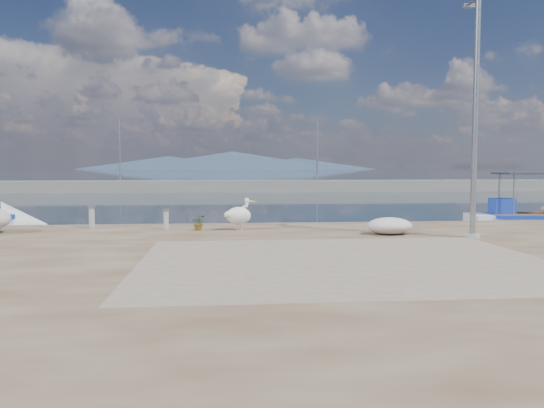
{
  "coord_description": "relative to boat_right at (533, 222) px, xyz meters",
  "views": [
    {
      "loc": [
        -1.66,
        -14.34,
        2.57
      ],
      "look_at": [
        0.0,
        3.8,
        1.3
      ],
      "focal_mm": 35.0,
      "sensor_mm": 36.0,
      "label": 1
    }
  ],
  "objects": [
    {
      "name": "potted_plant",
      "position": [
        -14.16,
        -4.32,
        0.54
      ],
      "size": [
        0.46,
        0.4,
        0.51
      ],
      "primitive_type": "imported",
      "rotation": [
        0.0,
        0.0,
        0.0
      ],
      "color": "#33722D",
      "rests_on": "quay"
    },
    {
      "name": "ground",
      "position": [
        -11.69,
        -7.38,
        -0.21
      ],
      "size": [
        1400.0,
        1400.0,
        0.0
      ],
      "primitive_type": "plane",
      "color": "#162635",
      "rests_on": "ground"
    },
    {
      "name": "bollard_far",
      "position": [
        -17.82,
        -3.31,
        0.7
      ],
      "size": [
        0.25,
        0.25,
        0.76
      ],
      "color": "gray",
      "rests_on": "quay"
    },
    {
      "name": "pelican",
      "position": [
        -12.85,
        -4.38,
        0.79
      ],
      "size": [
        1.11,
        0.67,
        1.06
      ],
      "rotation": [
        0.0,
        0.0,
        0.23
      ],
      "color": "tan",
      "rests_on": "quay"
    },
    {
      "name": "net_pile_d",
      "position": [
        -8.25,
        -5.87,
        0.55
      ],
      "size": [
        1.4,
        1.05,
        0.52
      ],
      "primitive_type": "ellipsoid",
      "color": "silver",
      "rests_on": "quay"
    },
    {
      "name": "quay_patch",
      "position": [
        -10.69,
        -10.38,
        0.29
      ],
      "size": [
        9.0,
        7.0,
        0.01
      ],
      "primitive_type": "cube",
      "color": "gray",
      "rests_on": "quay"
    },
    {
      "name": "boat_right",
      "position": [
        0.0,
        0.0,
        0.0
      ],
      "size": [
        5.81,
        2.33,
        2.73
      ],
      "rotation": [
        0.0,
        0.0,
        -0.08
      ],
      "color": "white",
      "rests_on": "ground"
    },
    {
      "name": "mountains",
      "position": [
        -7.29,
        642.62,
        9.29
      ],
      "size": [
        370.0,
        280.0,
        22.0
      ],
      "color": "#28384C",
      "rests_on": "ground"
    },
    {
      "name": "breakwater",
      "position": [
        -11.69,
        32.62,
        0.39
      ],
      "size": [
        120.0,
        2.2,
        7.5
      ],
      "color": "gray",
      "rests_on": "ground"
    },
    {
      "name": "lamp_post",
      "position": [
        -6.07,
        -6.83,
        3.59
      ],
      "size": [
        0.44,
        0.96,
        7.0
      ],
      "color": "gray",
      "rests_on": "quay"
    },
    {
      "name": "quay",
      "position": [
        -11.69,
        -13.38,
        0.04
      ],
      "size": [
        44.0,
        22.0,
        0.5
      ],
      "primitive_type": "cube",
      "color": "#503423",
      "rests_on": "ground"
    },
    {
      "name": "bollard_near",
      "position": [
        -15.26,
        -3.96,
        0.66
      ],
      "size": [
        0.23,
        0.23,
        0.69
      ],
      "color": "gray",
      "rests_on": "quay"
    }
  ]
}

